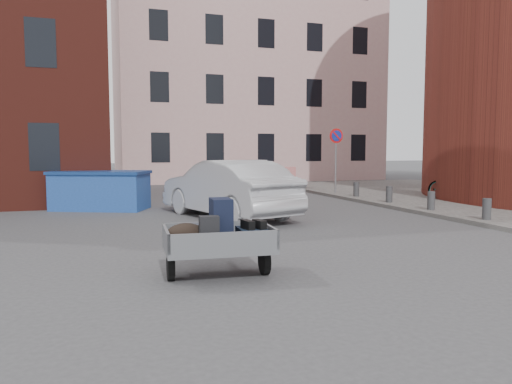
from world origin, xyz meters
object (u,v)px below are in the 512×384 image
object	(u,v)px
trailer	(218,238)
silver_car	(228,189)
dumpster	(100,190)
bicycle	(451,184)

from	to	relation	value
trailer	silver_car	distance (m)	6.66
dumpster	bicycle	distance (m)	12.46
trailer	bicycle	size ratio (longest dim) A/B	0.96
silver_car	bicycle	bearing A→B (deg)	172.53
silver_car	dumpster	bearing A→B (deg)	-59.16
silver_car	bicycle	world-z (taller)	silver_car
trailer	bicycle	world-z (taller)	trailer
dumpster	silver_car	distance (m)	4.56
silver_car	bicycle	xyz separation A→B (m)	(8.99, 1.51, -0.18)
trailer	dumpster	world-z (taller)	dumpster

